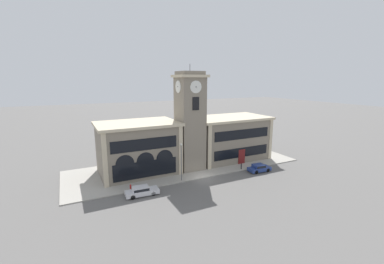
{
  "coord_description": "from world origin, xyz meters",
  "views": [
    {
      "loc": [
        -19.72,
        -34.9,
        16.09
      ],
      "look_at": [
        -0.69,
        3.14,
        7.33
      ],
      "focal_mm": 24.0,
      "sensor_mm": 36.0,
      "label": 1
    }
  ],
  "objects_px": {
    "street_lamp": "(181,157)",
    "bollard": "(241,166)",
    "parked_car_near": "(142,191)",
    "fire_hydrant": "(131,187)",
    "parked_car_mid": "(259,168)"
  },
  "relations": [
    {
      "from": "parked_car_near",
      "to": "street_lamp",
      "type": "relative_size",
      "value": 0.78
    },
    {
      "from": "bollard",
      "to": "street_lamp",
      "type": "bearing_deg",
      "value": 179.59
    },
    {
      "from": "parked_car_near",
      "to": "parked_car_mid",
      "type": "bearing_deg",
      "value": 2.95
    },
    {
      "from": "street_lamp",
      "to": "bollard",
      "type": "xyz_separation_m",
      "value": [
        11.81,
        -0.08,
        -3.45
      ]
    },
    {
      "from": "street_lamp",
      "to": "fire_hydrant",
      "type": "relative_size",
      "value": 7.01
    },
    {
      "from": "parked_car_near",
      "to": "fire_hydrant",
      "type": "xyz_separation_m",
      "value": [
        -1.04,
        2.18,
        -0.12
      ]
    },
    {
      "from": "parked_car_mid",
      "to": "street_lamp",
      "type": "bearing_deg",
      "value": 174.05
    },
    {
      "from": "parked_car_near",
      "to": "street_lamp",
      "type": "distance_m",
      "value": 8.24
    },
    {
      "from": "street_lamp",
      "to": "parked_car_mid",
      "type": "bearing_deg",
      "value": -8.91
    },
    {
      "from": "bollard",
      "to": "fire_hydrant",
      "type": "height_order",
      "value": "bollard"
    },
    {
      "from": "parked_car_mid",
      "to": "bollard",
      "type": "distance_m",
      "value": 3.12
    },
    {
      "from": "bollard",
      "to": "fire_hydrant",
      "type": "relative_size",
      "value": 1.22
    },
    {
      "from": "parked_car_near",
      "to": "street_lamp",
      "type": "xyz_separation_m",
      "value": [
        7.16,
        2.21,
        3.44
      ]
    },
    {
      "from": "parked_car_mid",
      "to": "fire_hydrant",
      "type": "relative_size",
      "value": 4.75
    },
    {
      "from": "street_lamp",
      "to": "bollard",
      "type": "relative_size",
      "value": 5.75
    }
  ]
}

